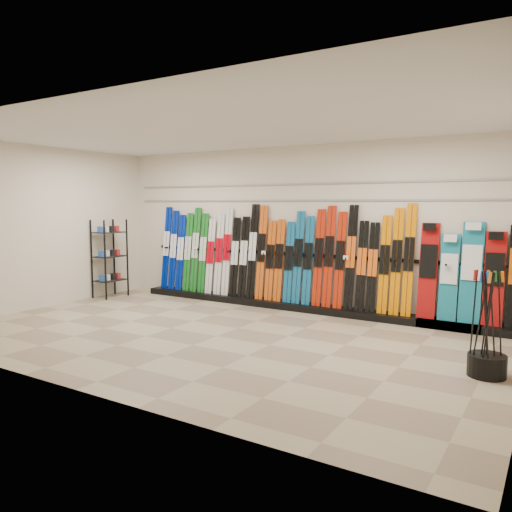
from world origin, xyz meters
The scene contains 12 objects.
floor centered at (0.00, 0.00, 0.00)m, with size 8.00×8.00×0.00m, color gray.
back_wall centered at (0.00, 2.50, 1.50)m, with size 8.00×8.00×0.00m, color beige.
left_wall centered at (-4.00, 0.00, 1.50)m, with size 5.00×5.00×0.00m, color beige.
ceiling centered at (0.00, 0.00, 3.00)m, with size 8.00×8.00×0.00m, color silver.
ski_rack_base centered at (0.22, 2.28, 0.06)m, with size 8.00×0.40×0.12m, color black.
skis centered at (-0.44, 2.34, 0.95)m, with size 5.37×0.25×1.83m.
snowboards centered at (3.09, 2.35, 0.85)m, with size 1.56×0.24×1.54m.
accessory_rack centered at (-3.75, 1.37, 0.81)m, with size 0.40×0.60×1.61m, color black.
pole_bin centered at (3.60, 0.21, 0.12)m, with size 0.42×0.42×0.25m, color black.
ski_poles centered at (3.58, 0.17, 0.61)m, with size 0.34×0.30×1.18m.
slatwall_rail_0 centered at (0.00, 2.48, 2.00)m, with size 7.60×0.02×0.03m, color gray.
slatwall_rail_1 centered at (0.00, 2.48, 2.30)m, with size 7.60×0.02×0.03m, color gray.
Camera 1 is at (4.25, -5.80, 1.93)m, focal length 35.00 mm.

